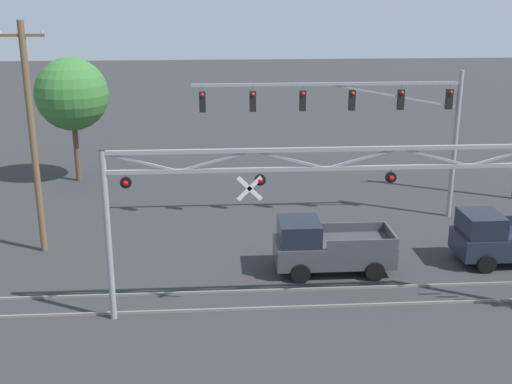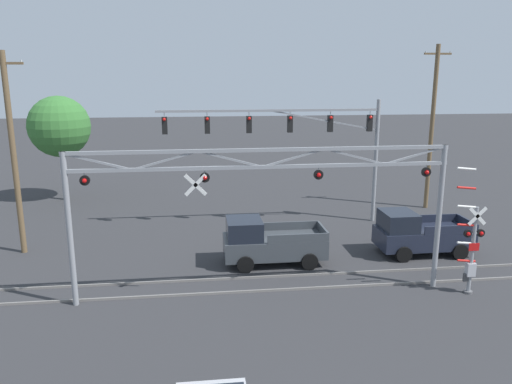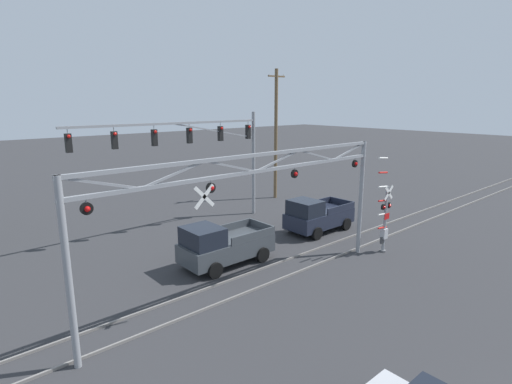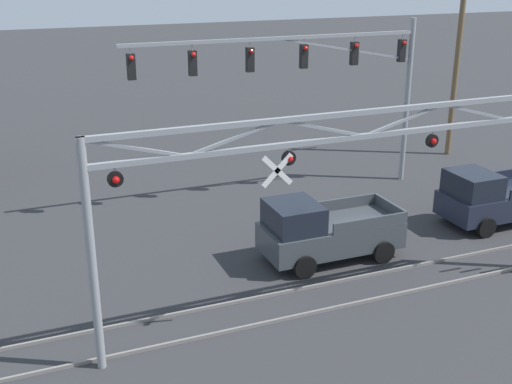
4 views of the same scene
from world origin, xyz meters
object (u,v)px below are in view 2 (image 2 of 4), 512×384
Objects in this scene: traffic_signal_span at (310,135)px; pickup_truck_following at (418,234)px; background_tree_beyond_span at (59,127)px; crossing_gantry at (262,189)px; pickup_truck_lead at (268,242)px; utility_pole_left at (13,153)px; crossing_signal_mast at (471,250)px; utility_pole_right at (432,126)px.

pickup_truck_following is at bearing -53.60° from traffic_signal_span.
background_tree_beyond_span reaches higher than pickup_truck_following.
pickup_truck_lead is at bearing 77.27° from crossing_gantry.
utility_pole_left is (-19.82, 2.62, 4.08)m from pickup_truck_following.
pickup_truck_lead is at bearing -177.20° from pickup_truck_following.
utility_pole_left is (-12.15, 2.99, 4.08)m from pickup_truck_lead.
crossing_gantry is at bearing -113.05° from traffic_signal_span.
crossing_signal_mast is 21.39m from utility_pole_left.
background_tree_beyond_span is (-20.44, 18.42, 3.36)m from crossing_signal_mast.
traffic_signal_span reaches higher than pickup_truck_lead.
traffic_signal_span is at bearing -25.93° from background_tree_beyond_span.
pickup_truck_lead is 13.16m from utility_pole_left.
background_tree_beyond_span reaches higher than crossing_signal_mast.
utility_pole_left is 0.93× the size of utility_pole_right.
pickup_truck_following is at bearing -7.52° from utility_pole_left.
crossing_signal_mast is 0.50× the size of utility_pole_right.
background_tree_beyond_span is (-16.10, 7.83, -0.14)m from traffic_signal_span.
utility_pole_left is (-11.36, 6.48, 0.64)m from crossing_gantry.
crossing_gantry is 2.81× the size of crossing_signal_mast.
utility_pole_right reaches higher than utility_pole_left.
utility_pole_right reaches higher than background_tree_beyond_span.
crossing_gantry is at bearing -136.37° from utility_pole_right.
traffic_signal_span is 9.13m from utility_pole_right.
traffic_signal_span reaches higher than crossing_gantry.
crossing_gantry is 1.51× the size of utility_pole_left.
utility_pole_left reaches higher than crossing_gantry.
utility_pole_right is at bearing 13.48° from utility_pole_left.
utility_pole_left is (-15.50, -3.25, -0.27)m from traffic_signal_span.
traffic_signal_span is 2.71× the size of pickup_truck_lead.
crossing_signal_mast is at bearing -29.52° from pickup_truck_lead.
crossing_gantry is 1.15× the size of traffic_signal_span.
crossing_gantry is at bearing -29.70° from utility_pole_left.
utility_pole_right is (8.76, 2.57, 0.11)m from traffic_signal_span.
crossing_gantry is 1.40× the size of utility_pole_right.
crossing_gantry is at bearing -55.72° from background_tree_beyond_span.
traffic_signal_span reaches higher than crossing_signal_mast.
utility_pole_right is at bearing -11.95° from background_tree_beyond_span.
utility_pole_right is 1.45× the size of background_tree_beyond_span.
crossing_gantry is 10.61m from traffic_signal_span.
traffic_signal_span is 2.82× the size of pickup_truck_following.
utility_pole_right is 25.41m from background_tree_beyond_span.
background_tree_beyond_span is at bearing 132.20° from pickup_truck_lead.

